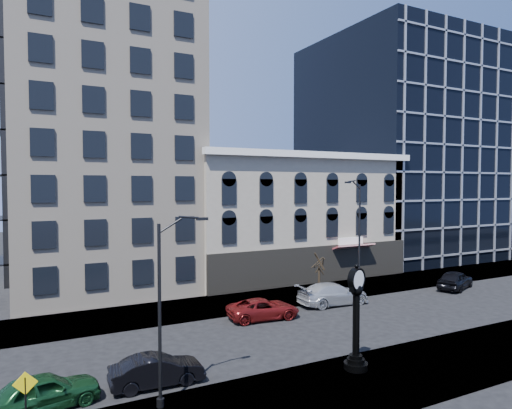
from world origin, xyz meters
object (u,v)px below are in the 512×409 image
warning_sign (25,394)px  car_near_a (44,392)px  car_near_b (157,370)px  street_clock (356,322)px  street_lamp_near (173,260)px

warning_sign → car_near_a: size_ratio=0.57×
car_near_a → car_near_b: car_near_a is taller
street_clock → car_near_b: (-9.30, 2.98, -1.81)m
street_clock → car_near_a: 14.49m
car_near_a → car_near_b: bearing=-99.8°
street_lamp_near → car_near_b: street_lamp_near is taller
street_clock → street_lamp_near: 9.94m
street_lamp_near → warning_sign: (-5.58, -0.35, -4.35)m
street_clock → car_near_b: bearing=142.9°
street_lamp_near → warning_sign: size_ratio=3.16×
street_clock → car_near_a: (-14.09, 2.86, -1.76)m
street_lamp_near → warning_sign: bearing=-177.2°
street_clock → street_lamp_near: bearing=156.5°
street_clock → car_near_b: street_clock is taller
warning_sign → car_near_b: warning_sign is taller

